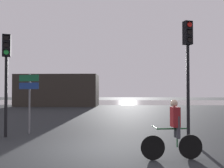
% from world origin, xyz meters
% --- Properties ---
extents(ground_plane, '(120.00, 120.00, 0.00)m').
position_xyz_m(ground_plane, '(0.00, 0.00, 0.00)').
color(ground_plane, black).
extents(water_strip, '(80.00, 16.00, 0.01)m').
position_xyz_m(water_strip, '(0.00, 32.07, 0.00)').
color(water_strip, gray).
rests_on(water_strip, ground).
extents(distant_building, '(9.55, 4.00, 3.76)m').
position_xyz_m(distant_building, '(-6.70, 22.07, 1.88)').
color(distant_building, '#2D2823').
rests_on(distant_building, ground).
extents(traffic_light_near_left, '(0.39, 0.40, 4.14)m').
position_xyz_m(traffic_light_near_left, '(-3.67, 2.12, 2.89)').
color(traffic_light_near_left, black).
rests_on(traffic_light_near_left, ground).
extents(traffic_light_near_right, '(0.38, 0.40, 4.53)m').
position_xyz_m(traffic_light_near_right, '(3.53, 1.86, 3.14)').
color(traffic_light_near_right, black).
rests_on(traffic_light_near_right, ground).
extents(direction_sign_post, '(1.02, 0.46, 2.60)m').
position_xyz_m(direction_sign_post, '(-3.03, 2.94, 1.79)').
color(direction_sign_post, slate).
rests_on(direction_sign_post, ground).
extents(cyclist, '(1.70, 0.47, 1.62)m').
position_xyz_m(cyclist, '(2.42, -0.90, 0.82)').
color(cyclist, black).
rests_on(cyclist, ground).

